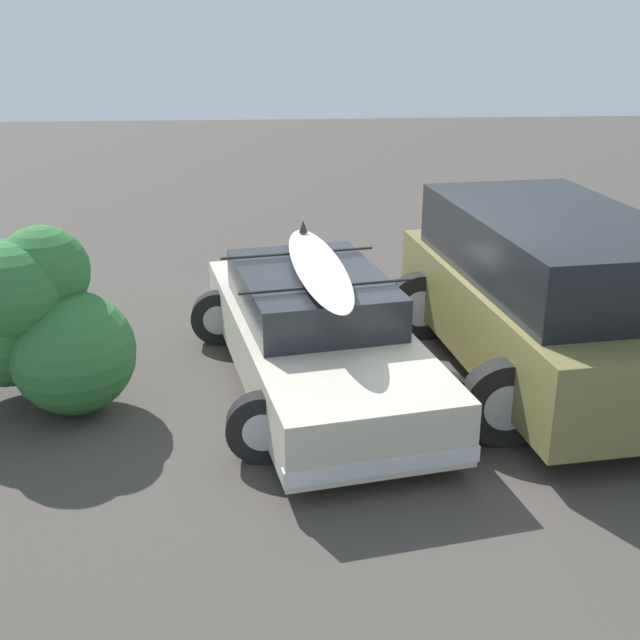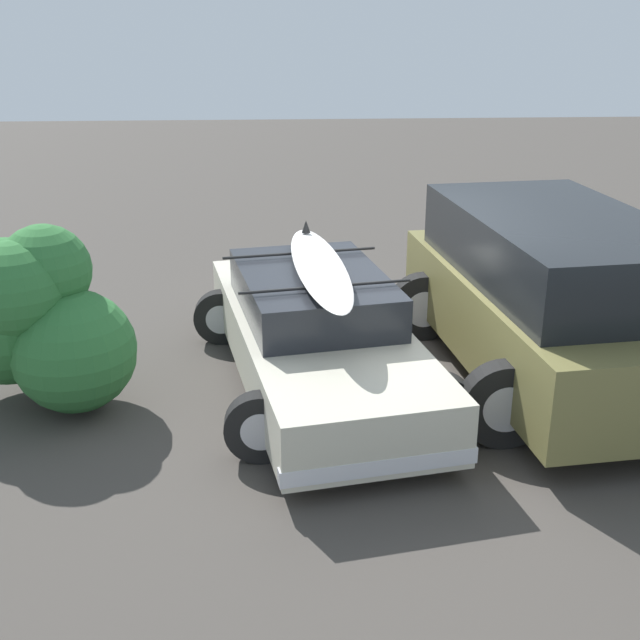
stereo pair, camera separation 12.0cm
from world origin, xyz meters
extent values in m
cube|color=#423D38|center=(0.00, 0.00, -0.01)|extent=(44.00, 44.00, 0.02)
cube|color=#B7B29E|center=(0.76, 0.07, 0.46)|extent=(2.36, 4.63, 0.57)
cube|color=#23262B|center=(0.79, -0.10, 0.96)|extent=(1.76, 2.34, 0.42)
cube|color=silver|center=(0.38, 2.20, 0.29)|extent=(1.63, 0.39, 0.14)
cube|color=silver|center=(1.14, -2.06, 0.29)|extent=(1.63, 0.39, 0.14)
cylinder|color=black|center=(-0.29, 1.27, 0.32)|extent=(0.63, 0.18, 0.63)
cylinder|color=#B7B7BC|center=(-0.29, 1.27, 0.32)|extent=(0.35, 0.19, 0.35)
cylinder|color=black|center=(1.33, 1.56, 0.32)|extent=(0.63, 0.18, 0.63)
cylinder|color=#B7B7BC|center=(1.33, 1.56, 0.32)|extent=(0.35, 0.19, 0.35)
cylinder|color=black|center=(0.19, -1.42, 0.32)|extent=(0.63, 0.18, 0.63)
cylinder|color=#B7B7BC|center=(0.19, -1.42, 0.32)|extent=(0.35, 0.19, 0.35)
cylinder|color=black|center=(1.81, -1.13, 0.32)|extent=(0.63, 0.18, 0.63)
cylinder|color=#B7B7BC|center=(1.81, -1.13, 0.32)|extent=(0.35, 0.19, 0.35)
cylinder|color=black|center=(0.69, 0.47, 1.21)|extent=(1.66, 0.33, 0.03)
cylinder|color=black|center=(0.89, -0.68, 1.21)|extent=(1.66, 0.33, 0.03)
ellipsoid|color=white|center=(0.72, -0.01, 1.27)|extent=(0.71, 2.87, 0.09)
cone|color=black|center=(0.81, -1.14, 1.39)|extent=(0.10, 0.10, 0.14)
cube|color=brown|center=(-1.68, 0.04, 0.68)|extent=(2.35, 4.44, 0.84)
cube|color=black|center=(-1.68, 0.04, 1.44)|extent=(2.10, 3.49, 0.68)
cylinder|color=black|center=(-1.45, -2.18, 0.78)|extent=(0.73, 0.25, 0.72)
cylinder|color=black|center=(-0.84, 1.42, 0.40)|extent=(0.80, 0.22, 0.80)
cylinder|color=#B7B7BC|center=(-0.84, 1.42, 0.40)|extent=(0.44, 0.23, 0.44)
cylinder|color=black|center=(-2.52, -1.33, 0.40)|extent=(0.80, 0.22, 0.80)
cylinder|color=#B7B7BC|center=(-2.52, -1.33, 0.40)|extent=(0.44, 0.23, 0.44)
cylinder|color=black|center=(-0.57, -1.13, 0.40)|extent=(0.80, 0.22, 0.80)
cylinder|color=#B7B7BC|center=(-0.57, -1.13, 0.40)|extent=(0.44, 0.23, 0.44)
cylinder|color=#4C3828|center=(3.38, 0.32, 0.20)|extent=(0.26, 0.26, 0.40)
sphere|color=#2D6B33|center=(3.10, 0.53, 0.64)|extent=(1.19, 1.19, 1.19)
sphere|color=#2D6B33|center=(3.77, 0.20, 0.93)|extent=(1.44, 1.44, 1.44)
sphere|color=#2D6B33|center=(3.55, 0.13, 0.67)|extent=(0.97, 0.97, 0.97)
sphere|color=#2D6B33|center=(3.34, 0.31, 1.38)|extent=(0.88, 0.88, 0.88)
sphere|color=#2D6B33|center=(3.58, 0.53, 1.25)|extent=(0.95, 0.95, 0.95)
camera|label=1|loc=(1.31, 7.67, 3.66)|focal=45.00mm
camera|label=2|loc=(1.19, 7.68, 3.66)|focal=45.00mm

